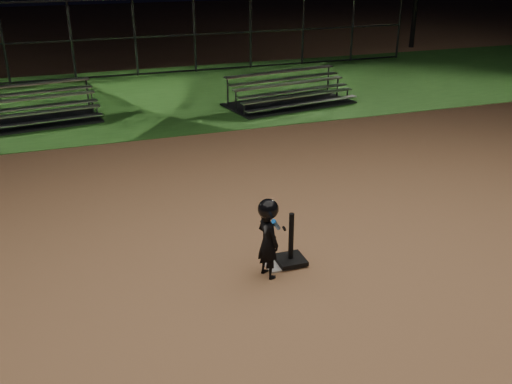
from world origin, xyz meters
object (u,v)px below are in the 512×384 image
Objects in this scene: home_plate at (280,262)px; bleacher_right at (290,99)px; batting_tee at (291,253)px; child_batter at (268,236)px; bleacher_left at (24,117)px.

bleacher_right reaches higher than home_plate.
batting_tee is 0.67× the size of child_batter.
home_plate is 8.94m from bleacher_left.
bleacher_left reaches higher than home_plate.
bleacher_right is (3.22, 7.84, 0.02)m from batting_tee.
child_batter reaches higher than bleacher_left.
child_batter reaches higher than home_plate.
home_plate is 0.20m from batting_tee.
home_plate is at bearing -122.97° from bleacher_right.
home_plate is at bearing -66.31° from child_batter.
home_plate is at bearing 155.98° from batting_tee.
home_plate is at bearing -75.24° from bleacher_left.
batting_tee is 0.20× the size of bleacher_right.
batting_tee is at bearing -74.63° from bleacher_left.
home_plate is 0.61× the size of batting_tee.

